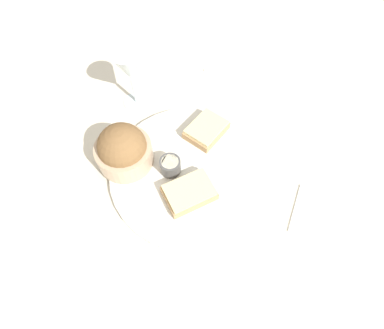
{
  "coord_description": "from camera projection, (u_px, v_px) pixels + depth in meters",
  "views": [
    {
      "loc": [
        -0.21,
        -0.25,
        0.57
      ],
      "look_at": [
        0.0,
        0.0,
        0.03
      ],
      "focal_mm": 28.0,
      "sensor_mm": 36.0,
      "label": 1
    }
  ],
  "objects": [
    {
      "name": "salad_bowl",
      "position": [
        123.0,
        150.0,
        0.62
      ],
      "size": [
        0.12,
        0.12,
        0.1
      ],
      "color": "tan",
      "rests_on": "dinner_plate"
    },
    {
      "name": "dinner_plate",
      "position": [
        192.0,
        171.0,
        0.65
      ],
      "size": [
        0.35,
        0.35,
        0.01
      ],
      "color": "silver",
      "rests_on": "ground_plane"
    },
    {
      "name": "fork",
      "position": [
        238.0,
        80.0,
        0.8
      ],
      "size": [
        0.09,
        0.18,
        0.01
      ],
      "color": "silver",
      "rests_on": "ground_plane"
    },
    {
      "name": "wine_glass",
      "position": [
        130.0,
        69.0,
        0.67
      ],
      "size": [
        0.07,
        0.07,
        0.15
      ],
      "color": "silver",
      "rests_on": "ground_plane"
    },
    {
      "name": "sauce_ramekin",
      "position": [
        170.0,
        165.0,
        0.63
      ],
      "size": [
        0.04,
        0.04,
        0.04
      ],
      "color": "#4C4C4C",
      "rests_on": "dinner_plate"
    },
    {
      "name": "napkin",
      "position": [
        322.0,
        217.0,
        0.6
      ],
      "size": [
        0.15,
        0.15,
        0.01
      ],
      "color": "white",
      "rests_on": "ground_plane"
    },
    {
      "name": "ground_plane",
      "position": [
        192.0,
        172.0,
        0.66
      ],
      "size": [
        4.0,
        4.0,
        0.0
      ],
      "primitive_type": "plane",
      "color": "beige"
    },
    {
      "name": "cheese_toast_far",
      "position": [
        206.0,
        130.0,
        0.68
      ],
      "size": [
        0.1,
        0.09,
        0.03
      ],
      "color": "tan",
      "rests_on": "dinner_plate"
    },
    {
      "name": "cheese_toast_near",
      "position": [
        189.0,
        192.0,
        0.6
      ],
      "size": [
        0.11,
        0.09,
        0.03
      ],
      "color": "tan",
      "rests_on": "dinner_plate"
    }
  ]
}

